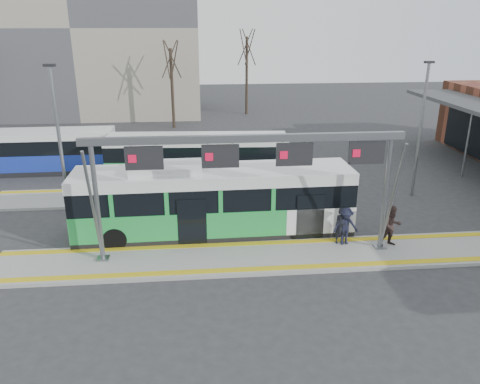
% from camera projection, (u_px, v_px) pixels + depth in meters
% --- Properties ---
extents(ground, '(120.00, 120.00, 0.00)m').
position_uv_depth(ground, '(257.00, 259.00, 20.00)').
color(ground, '#2D2D30').
rests_on(ground, ground).
extents(platform_main, '(22.00, 3.00, 0.15)m').
position_uv_depth(platform_main, '(257.00, 257.00, 19.97)').
color(platform_main, gray).
rests_on(platform_main, ground).
extents(platform_second, '(20.00, 3.00, 0.15)m').
position_uv_depth(platform_second, '(171.00, 195.00, 27.11)').
color(platform_second, gray).
rests_on(platform_second, ground).
extents(tactile_main, '(22.00, 2.65, 0.02)m').
position_uv_depth(tactile_main, '(257.00, 255.00, 19.94)').
color(tactile_main, gold).
rests_on(tactile_main, platform_main).
extents(tactile_second, '(20.00, 0.35, 0.02)m').
position_uv_depth(tactile_second, '(172.00, 187.00, 28.16)').
color(tactile_second, gold).
rests_on(tactile_second, platform_second).
extents(gantry, '(13.00, 1.68, 5.20)m').
position_uv_depth(gantry, '(249.00, 161.00, 18.73)').
color(gantry, slate).
rests_on(gantry, platform_main).
extents(apartment_block, '(24.50, 12.50, 18.40)m').
position_uv_depth(apartment_block, '(84.00, 25.00, 49.32)').
color(apartment_block, gray).
rests_on(apartment_block, ground).
extents(hero_bus, '(12.84, 2.93, 3.52)m').
position_uv_depth(hero_bus, '(213.00, 202.00, 21.84)').
color(hero_bus, black).
rests_on(hero_bus, ground).
extents(bg_bus_green, '(11.47, 3.11, 2.84)m').
position_uv_depth(bg_bus_green, '(197.00, 158.00, 29.80)').
color(bg_bus_green, black).
rests_on(bg_bus_green, ground).
extents(bg_bus_blue, '(10.82, 2.52, 2.82)m').
position_uv_depth(bg_bus_blue, '(31.00, 152.00, 31.11)').
color(bg_bus_blue, black).
rests_on(bg_bus_blue, ground).
extents(passenger_a, '(0.61, 0.40, 1.66)m').
position_uv_depth(passenger_a, '(341.00, 226.00, 20.81)').
color(passenger_a, black).
rests_on(passenger_a, platform_main).
extents(passenger_b, '(1.02, 0.86, 1.88)m').
position_uv_depth(passenger_b, '(392.00, 226.00, 20.56)').
color(passenger_b, black).
rests_on(passenger_b, platform_main).
extents(passenger_c, '(1.12, 0.66, 1.73)m').
position_uv_depth(passenger_c, '(346.00, 226.00, 20.72)').
color(passenger_c, black).
rests_on(passenger_c, platform_main).
extents(tree_left, '(1.40, 1.40, 8.28)m').
position_uv_depth(tree_left, '(171.00, 60.00, 42.75)').
color(tree_left, '#382B21').
rests_on(tree_left, ground).
extents(tree_mid, '(1.40, 1.40, 9.21)m').
position_uv_depth(tree_mid, '(247.00, 48.00, 49.17)').
color(tree_mid, '#382B21').
rests_on(tree_mid, ground).
extents(lamp_west, '(0.50, 0.25, 7.84)m').
position_uv_depth(lamp_west, '(60.00, 147.00, 21.34)').
color(lamp_west, slate).
rests_on(lamp_west, ground).
extents(lamp_east, '(0.50, 0.25, 7.60)m').
position_uv_depth(lamp_east, '(421.00, 127.00, 25.91)').
color(lamp_east, slate).
rests_on(lamp_east, ground).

